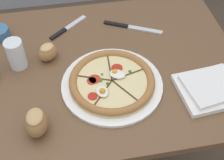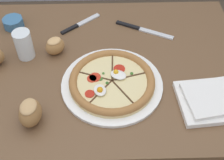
{
  "view_description": "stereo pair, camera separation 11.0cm",
  "coord_description": "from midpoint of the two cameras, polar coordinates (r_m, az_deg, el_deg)",
  "views": [
    {
      "loc": [
        -0.08,
        -0.82,
        1.58
      ],
      "look_at": [
        0.05,
        -0.11,
        0.76
      ],
      "focal_mm": 50.0,
      "sensor_mm": 36.0,
      "label": 1
    },
    {
      "loc": [
        0.03,
        -0.83,
        1.58
      ],
      "look_at": [
        0.05,
        -0.11,
        0.76
      ],
      "focal_mm": 50.0,
      "sensor_mm": 36.0,
      "label": 2
    }
  ],
  "objects": [
    {
      "name": "knife_main",
      "position": [
        1.37,
        -3.56,
        10.07
      ],
      "size": [
        0.17,
        0.14,
        0.01
      ],
      "rotation": [
        0.0,
        0.0,
        0.69
      ],
      "color": "silver",
      "rests_on": "dining_table"
    },
    {
      "name": "knife_spare",
      "position": [
        1.35,
        8.11,
        8.97
      ],
      "size": [
        0.24,
        0.13,
        0.01
      ],
      "rotation": [
        0.0,
        0.0,
        -0.45
      ],
      "color": "silver",
      "rests_on": "dining_table"
    },
    {
      "name": "ground_plane",
      "position": [
        1.79,
        0.08,
        -13.82
      ],
      "size": [
        12.0,
        12.0,
        0.0
      ],
      "primitive_type": "plane",
      "color": "brown"
    },
    {
      "name": "pizza",
      "position": [
        1.1,
        2.82,
        -0.53
      ],
      "size": [
        0.36,
        0.36,
        0.05
      ],
      "color": "white",
      "rests_on": "dining_table"
    },
    {
      "name": "dining_table",
      "position": [
        1.27,
        0.11,
        -0.86
      ],
      "size": [
        1.13,
        0.8,
        0.73
      ],
      "color": "brown",
      "rests_on": "ground_plane"
    },
    {
      "name": "ramekin_bowl",
      "position": [
        1.39,
        -15.49,
        10.0
      ],
      "size": [
        0.09,
        0.09,
        0.04
      ],
      "color": "teal",
      "rests_on": "dining_table"
    },
    {
      "name": "bread_piece_far",
      "position": [
        1.01,
        -11.77,
        -5.98
      ],
      "size": [
        0.08,
        0.1,
        0.09
      ],
      "rotation": [
        0.0,
        0.0,
        1.47
      ],
      "color": "olive",
      "rests_on": "dining_table"
    },
    {
      "name": "bread_piece_mid",
      "position": [
        1.22,
        -7.87,
        6.1
      ],
      "size": [
        0.1,
        0.09,
        0.07
      ],
      "rotation": [
        0.0,
        0.0,
        0.61
      ],
      "color": "#A3703D",
      "rests_on": "dining_table"
    },
    {
      "name": "napkin_folded",
      "position": [
        1.13,
        20.42,
        -3.58
      ],
      "size": [
        0.24,
        0.21,
        0.04
      ],
      "rotation": [
        0.0,
        0.0,
        0.09
      ],
      "color": "white",
      "rests_on": "dining_table"
    },
    {
      "name": "water_glass",
      "position": [
        1.22,
        -13.3,
        5.95
      ],
      "size": [
        0.07,
        0.07,
        0.12
      ],
      "color": "white",
      "rests_on": "dining_table"
    }
  ]
}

